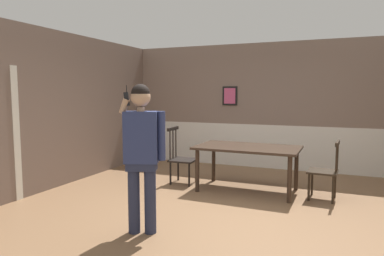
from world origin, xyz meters
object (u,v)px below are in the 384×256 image
at_px(chair_by_doorway, 181,158).
at_px(person_figure, 142,148).
at_px(dining_table, 248,151).
at_px(chair_near_window, 325,171).

distance_m(chair_by_doorway, person_figure, 2.43).
bearing_deg(person_figure, dining_table, -128.35).
height_order(chair_near_window, person_figure, person_figure).
xyz_separation_m(dining_table, chair_near_window, (1.25, -0.02, -0.22)).
relative_size(dining_table, chair_near_window, 1.86).
xyz_separation_m(chair_by_doorway, person_figure, (0.54, -2.30, 0.56)).
relative_size(dining_table, chair_by_doorway, 1.67).
distance_m(dining_table, person_figure, 2.42).
xyz_separation_m(dining_table, person_figure, (-0.72, -2.28, 0.35)).
relative_size(chair_by_doorway, person_figure, 0.59).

